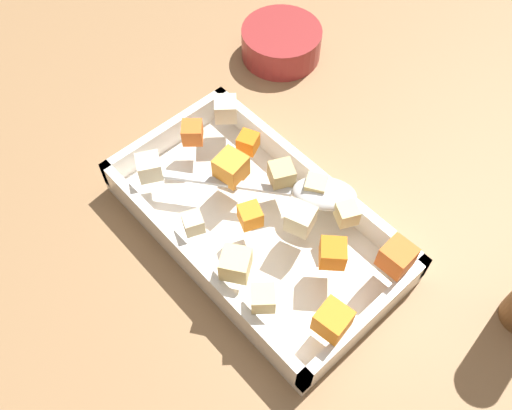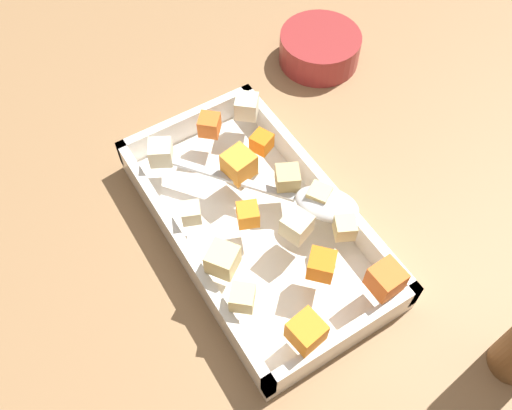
% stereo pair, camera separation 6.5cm
% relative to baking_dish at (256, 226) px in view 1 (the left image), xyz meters
% --- Properties ---
extents(ground_plane, '(4.00, 4.00, 0.00)m').
position_rel_baking_dish_xyz_m(ground_plane, '(-0.02, 0.02, -0.02)').
color(ground_plane, '#936D47').
extents(baking_dish, '(0.37, 0.20, 0.05)m').
position_rel_baking_dish_xyz_m(baking_dish, '(0.00, 0.00, 0.00)').
color(baking_dish, white).
rests_on(baking_dish, ground_plane).
extents(carrot_chunk_corner_ne, '(0.03, 0.03, 0.03)m').
position_rel_baking_dish_xyz_m(carrot_chunk_corner_ne, '(-0.16, -0.07, 0.05)').
color(carrot_chunk_corner_ne, orange).
rests_on(carrot_chunk_corner_ne, baking_dish).
extents(carrot_chunk_near_spoon, '(0.04, 0.04, 0.03)m').
position_rel_baking_dish_xyz_m(carrot_chunk_near_spoon, '(0.14, -0.01, 0.05)').
color(carrot_chunk_near_spoon, orange).
rests_on(carrot_chunk_near_spoon, baking_dish).
extents(carrot_chunk_corner_nw, '(0.04, 0.04, 0.03)m').
position_rel_baking_dish_xyz_m(carrot_chunk_corner_nw, '(0.06, -0.01, 0.05)').
color(carrot_chunk_corner_nw, orange).
rests_on(carrot_chunk_corner_nw, baking_dish).
extents(carrot_chunk_heap_side, '(0.03, 0.03, 0.02)m').
position_rel_baking_dish_xyz_m(carrot_chunk_heap_side, '(-0.01, 0.02, 0.05)').
color(carrot_chunk_heap_side, orange).
rests_on(carrot_chunk_heap_side, baking_dish).
extents(carrot_chunk_far_right, '(0.04, 0.04, 0.03)m').
position_rel_baking_dish_xyz_m(carrot_chunk_far_right, '(-0.16, 0.04, 0.05)').
color(carrot_chunk_far_right, orange).
rests_on(carrot_chunk_far_right, baking_dish).
extents(carrot_chunk_under_handle, '(0.03, 0.03, 0.02)m').
position_rel_baking_dish_xyz_m(carrot_chunk_under_handle, '(0.08, -0.06, 0.05)').
color(carrot_chunk_under_handle, orange).
rests_on(carrot_chunk_under_handle, baking_dish).
extents(carrot_chunk_near_left, '(0.04, 0.04, 0.03)m').
position_rel_baking_dish_xyz_m(carrot_chunk_near_left, '(-0.11, -0.02, 0.05)').
color(carrot_chunk_near_left, orange).
rests_on(carrot_chunk_near_left, baking_dish).
extents(potato_chunk_back_center, '(0.03, 0.03, 0.02)m').
position_rel_baking_dish_xyz_m(potato_chunk_back_center, '(0.03, 0.07, 0.05)').
color(potato_chunk_back_center, beige).
rests_on(potato_chunk_back_center, baking_dish).
extents(potato_chunk_near_right, '(0.04, 0.04, 0.03)m').
position_rel_baking_dish_xyz_m(potato_chunk_near_right, '(-0.09, 0.07, 0.05)').
color(potato_chunk_near_right, '#E0CC89').
rests_on(potato_chunk_near_right, baking_dish).
extents(potato_chunk_mid_right, '(0.03, 0.03, 0.02)m').
position_rel_baking_dish_xyz_m(potato_chunk_mid_right, '(-0.03, -0.07, 0.05)').
color(potato_chunk_mid_right, '#E0CC89').
rests_on(potato_chunk_mid_right, baking_dish).
extents(potato_chunk_corner_sw, '(0.04, 0.04, 0.03)m').
position_rel_baking_dish_xyz_m(potato_chunk_corner_sw, '(0.14, -0.07, 0.05)').
color(potato_chunk_corner_sw, beige).
rests_on(potato_chunk_corner_sw, baking_dish).
extents(potato_chunk_heap_top, '(0.04, 0.04, 0.03)m').
position_rel_baking_dish_xyz_m(potato_chunk_heap_top, '(0.13, 0.06, 0.05)').
color(potato_chunk_heap_top, beige).
rests_on(potato_chunk_heap_top, baking_dish).
extents(potato_chunk_corner_se, '(0.04, 0.04, 0.03)m').
position_rel_baking_dish_xyz_m(potato_chunk_corner_se, '(-0.05, -0.02, 0.05)').
color(potato_chunk_corner_se, beige).
rests_on(potato_chunk_corner_se, baking_dish).
extents(potato_chunk_rim_edge, '(0.04, 0.04, 0.03)m').
position_rel_baking_dish_xyz_m(potato_chunk_rim_edge, '(-0.04, 0.07, 0.05)').
color(potato_chunk_rim_edge, '#E0CC89').
rests_on(potato_chunk_rim_edge, baking_dish).
extents(potato_chunk_mid_left, '(0.04, 0.04, 0.03)m').
position_rel_baking_dish_xyz_m(potato_chunk_mid_left, '(0.01, -0.05, 0.05)').
color(potato_chunk_mid_left, tan).
rests_on(potato_chunk_mid_left, baking_dish).
extents(potato_chunk_center, '(0.03, 0.03, 0.02)m').
position_rel_baking_dish_xyz_m(potato_chunk_center, '(-0.08, -0.07, 0.05)').
color(potato_chunk_center, '#E0CC89').
rests_on(potato_chunk_center, baking_dish).
extents(serving_spoon, '(0.22, 0.18, 0.02)m').
position_rel_baking_dish_xyz_m(serving_spoon, '(-0.03, -0.06, 0.05)').
color(serving_spoon, silver).
rests_on(serving_spoon, baking_dish).
extents(small_prep_bowl, '(0.12, 0.12, 0.05)m').
position_rel_baking_dish_xyz_m(small_prep_bowl, '(0.22, -0.25, 0.01)').
color(small_prep_bowl, maroon).
rests_on(small_prep_bowl, ground_plane).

